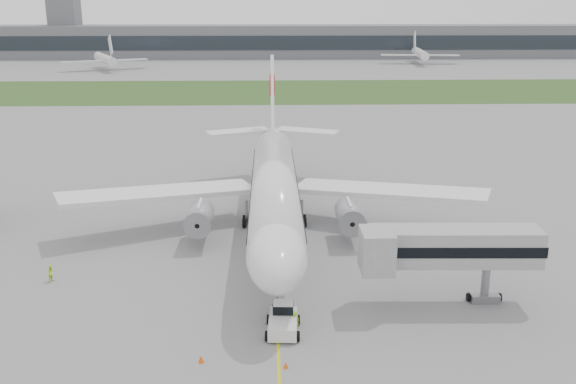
{
  "coord_description": "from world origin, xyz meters",
  "views": [
    {
      "loc": [
        -0.58,
        -63.35,
        25.36
      ],
      "look_at": [
        1.43,
        2.0,
        5.58
      ],
      "focal_mm": 40.0,
      "sensor_mm": 36.0,
      "label": 1
    }
  ],
  "objects_px": {
    "airliner": "(274,184)",
    "pushback_tug": "(283,320)",
    "jet_bridge": "(444,248)",
    "ground_crew_near": "(295,321)"
  },
  "relations": [
    {
      "from": "airliner",
      "to": "pushback_tug",
      "type": "distance_m",
      "value": 23.01
    },
    {
      "from": "pushback_tug",
      "to": "jet_bridge",
      "type": "height_order",
      "value": "jet_bridge"
    },
    {
      "from": "airliner",
      "to": "jet_bridge",
      "type": "xyz_separation_m",
      "value": [
        14.06,
        -18.42,
        -0.41
      ]
    },
    {
      "from": "pushback_tug",
      "to": "ground_crew_near",
      "type": "height_order",
      "value": "pushback_tug"
    },
    {
      "from": "airliner",
      "to": "pushback_tug",
      "type": "xyz_separation_m",
      "value": [
        0.43,
        -22.52,
        -4.72
      ]
    },
    {
      "from": "pushback_tug",
      "to": "ground_crew_near",
      "type": "distance_m",
      "value": 0.97
    },
    {
      "from": "airliner",
      "to": "ground_crew_near",
      "type": "relative_size",
      "value": 32.4
    },
    {
      "from": "pushback_tug",
      "to": "jet_bridge",
      "type": "distance_m",
      "value": 14.88
    },
    {
      "from": "jet_bridge",
      "to": "ground_crew_near",
      "type": "xyz_separation_m",
      "value": [
        -12.67,
        -4.1,
        -4.42
      ]
    },
    {
      "from": "jet_bridge",
      "to": "ground_crew_near",
      "type": "relative_size",
      "value": 9.25
    }
  ]
}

